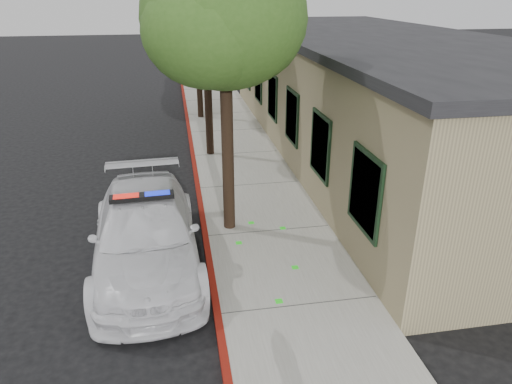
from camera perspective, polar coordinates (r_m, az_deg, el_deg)
The scene contains 8 objects.
ground at distance 9.00m, azimuth -5.10°, elevation -15.49°, with size 120.00×120.00×0.00m, color black.
sidewalk at distance 11.61m, azimuth 1.42°, elevation -5.09°, with size 3.20×60.00×0.15m, color gray.
red_curb at distance 11.44m, azimuth -6.21°, elevation -5.69°, with size 0.14×60.00×0.16m, color maroon.
clapboard_building at distance 17.84m, azimuth 14.12°, elevation 11.60°, with size 7.30×20.89×4.24m.
police_car at distance 10.41m, azimuth -13.37°, elevation -4.87°, with size 2.52×5.61×1.72m.
street_tree_near at distance 10.44m, azimuth -3.82°, elevation 19.78°, with size 3.55×3.55×6.45m.
street_tree_mid at distance 16.22m, azimuth -6.28°, elevation 20.37°, with size 3.30×3.24×6.10m.
street_tree_far at distance 21.50m, azimuth -7.25°, elevation 20.38°, with size 3.14×3.09×5.74m.
Camera 1 is at (-0.44, -6.96, 5.68)m, focal length 32.56 mm.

